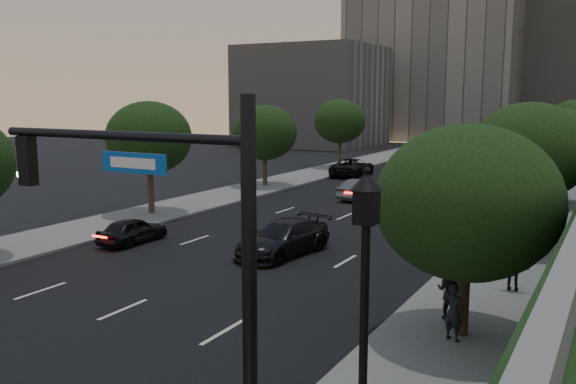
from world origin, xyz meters
The scene contains 22 objects.
road_surface centered at (0.00, 30.00, 0.01)m, with size 16.00×140.00×0.02m, color black.
sidewalk_right centered at (10.25, 30.00, 0.07)m, with size 4.50×140.00×0.15m, color slate.
sidewalk_left centered at (-10.25, 30.00, 0.07)m, with size 4.50×140.00×0.15m, color slate.
office_block_left centered at (-14.00, 92.00, 16.00)m, with size 26.00×20.00×32.00m, color gray.
office_block_filler centered at (-26.00, 70.00, 7.00)m, with size 18.00×16.00×14.00m, color gray.
tree_right_a centered at (10.30, 8.00, 4.02)m, with size 5.20×5.20×6.24m.
tree_right_b centered at (10.30, 20.00, 4.52)m, with size 5.20×5.20×6.74m.
tree_right_c centered at (10.30, 33.00, 4.02)m, with size 5.20×5.20×6.24m.
tree_right_d centered at (10.30, 47.00, 4.52)m, with size 5.20×5.20×6.74m.
tree_left_b centered at (-10.30, 18.00, 4.58)m, with size 5.00×5.00×6.71m.
tree_left_c centered at (-10.30, 31.00, 4.21)m, with size 5.00×5.00×6.34m.
tree_left_d centered at (-10.30, 45.00, 4.58)m, with size 5.00×5.00×6.71m.
traffic_signal_mast centered at (8.02, -1.45, 3.67)m, with size 5.68×0.56×7.00m.
street_lamp centered at (9.75, 1.78, 2.63)m, with size 0.64×0.64×5.62m.
sedan_near_left centered at (-6.25, 12.12, 0.64)m, with size 1.51×3.75×1.28m, color black.
sedan_mid_left centered at (-1.39, 29.13, 0.70)m, with size 1.49×4.26×1.40m, color #525459.
sedan_far_left centered at (-6.87, 40.20, 0.79)m, with size 2.61×5.67×1.57m, color black.
sedan_near_right centered at (1.13, 13.73, 0.76)m, with size 2.13×5.23×1.52m, color black.
sedan_far_right centered at (5.30, 33.03, 0.66)m, with size 1.55×3.85×1.31m, color #5B5E63.
pedestrian_a centered at (10.18, 7.43, 0.98)m, with size 0.60×0.40×1.65m, color black.
pedestrian_b centered at (9.69, 9.03, 1.05)m, with size 0.87×0.68×1.79m, color black.
pedestrian_c centered at (10.94, 12.92, 0.99)m, with size 0.98×0.41×1.67m, color black.
Camera 1 is at (14.07, -9.13, 6.96)m, focal length 38.00 mm.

